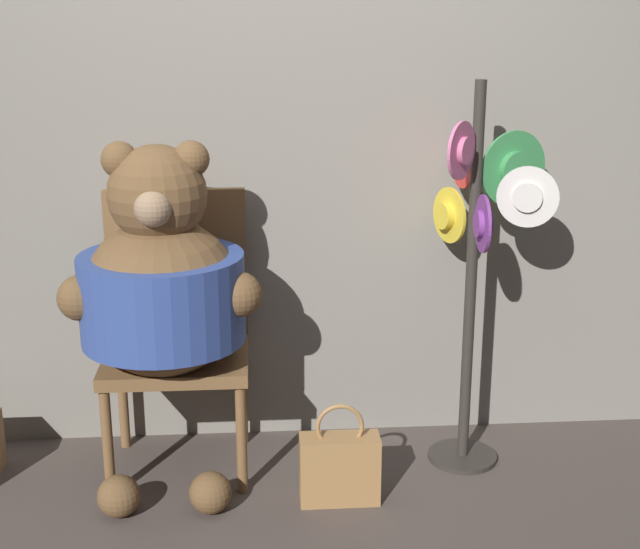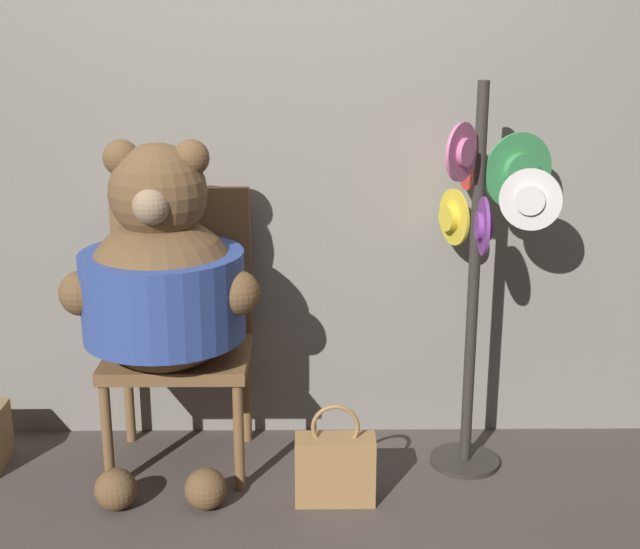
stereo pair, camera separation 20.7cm
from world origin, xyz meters
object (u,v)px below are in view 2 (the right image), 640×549
chair (180,321)px  handbag_on_ground (335,467)px  teddy_bear (163,285)px  hat_display_rack (482,244)px

chair → handbag_on_ground: bearing=-32.8°
chair → teddy_bear: 0.27m
teddy_bear → handbag_on_ground: size_ratio=3.36×
chair → hat_display_rack: bearing=-4.1°
teddy_bear → handbag_on_ground: 0.93m
hat_display_rack → handbag_on_ground: 1.01m
hat_display_rack → teddy_bear: bearing=-175.9°
chair → handbag_on_ground: size_ratio=2.78×
teddy_bear → chair: bearing=79.4°
chair → hat_display_rack: size_ratio=0.72×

